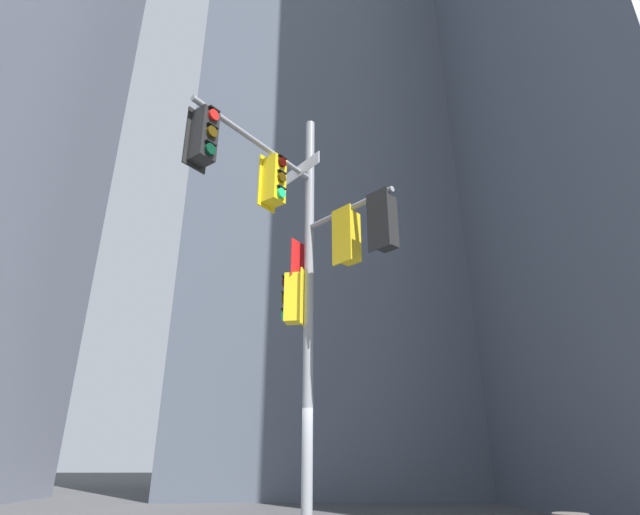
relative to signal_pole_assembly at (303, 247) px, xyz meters
The scene contains 2 objects.
building_mid_block 29.59m from the signal_pole_assembly, 85.58° to the left, with size 15.33×15.33×52.38m, color #4C5460.
signal_pole_assembly is the anchor object (origin of this frame).
Camera 1 is at (-0.11, -9.23, 1.65)m, focal length 27.29 mm.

